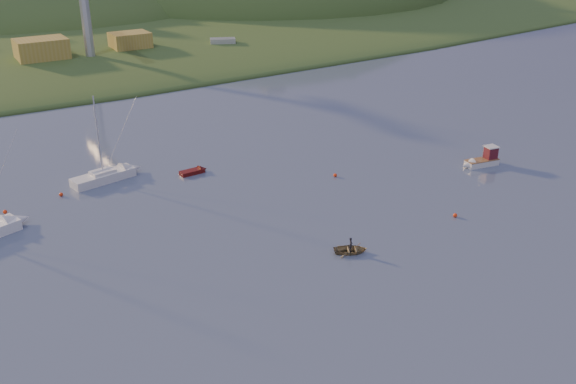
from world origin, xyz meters
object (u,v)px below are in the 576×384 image
fishing_boat (480,161)px  sailboat_far (103,176)px  red_tender (197,171)px  canoe (351,250)px

fishing_boat → sailboat_far: bearing=-16.7°
sailboat_far → fishing_boat: bearing=-36.7°
fishing_boat → red_tender: fishing_boat is taller
canoe → red_tender: red_tender is taller
sailboat_far → canoe: sailboat_far is taller
sailboat_far → canoe: (16.71, -33.77, -0.39)m
red_tender → fishing_boat: bearing=-31.5°
sailboat_far → red_tender: bearing=-28.7°
fishing_boat → sailboat_far: 53.32m
fishing_boat → red_tender: 40.72m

